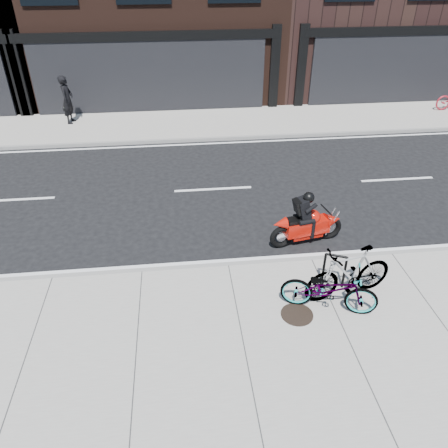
{
  "coord_description": "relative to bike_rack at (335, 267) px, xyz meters",
  "views": [
    {
      "loc": [
        -1.0,
        -9.96,
        6.49
      ],
      "look_at": [
        -0.04,
        -1.4,
        0.9
      ],
      "focal_mm": 35.0,
      "sensor_mm": 36.0,
      "label": 1
    }
  ],
  "objects": [
    {
      "name": "pedestrian",
      "position": [
        -7.55,
        11.21,
        0.46
      ],
      "size": [
        0.55,
        0.75,
        1.9
      ],
      "primitive_type": "imported",
      "rotation": [
        0.0,
        0.0,
        1.43
      ],
      "color": "black",
      "rests_on": "sidewalk_far"
    },
    {
      "name": "sidewalk_near",
      "position": [
        -2.18,
        -2.07,
        -0.55
      ],
      "size": [
        60.0,
        6.0,
        0.13
      ],
      "primitive_type": "cube",
      "color": "gray",
      "rests_on": "ground"
    },
    {
      "name": "bicycle_rear",
      "position": [
        0.18,
        -0.34,
        0.11
      ],
      "size": [
        2.07,
        0.95,
        1.2
      ],
      "primitive_type": "imported",
      "rotation": [
        0.0,
        0.0,
        4.91
      ],
      "color": "gray",
      "rests_on": "sidewalk_near"
    },
    {
      "name": "ground",
      "position": [
        -2.18,
        2.93,
        -0.62
      ],
      "size": [
        120.0,
        120.0,
        0.0
      ],
      "primitive_type": "plane",
      "color": "black",
      "rests_on": "ground"
    },
    {
      "name": "motorcycle",
      "position": [
        -0.01,
        1.84,
        -0.02
      ],
      "size": [
        1.97,
        0.66,
        1.48
      ],
      "rotation": [
        0.0,
        0.0,
        0.19
      ],
      "color": "black",
      "rests_on": "ground"
    },
    {
      "name": "sidewalk_far",
      "position": [
        -2.18,
        10.68,
        -0.55
      ],
      "size": [
        60.0,
        3.5,
        0.13
      ],
      "primitive_type": "cube",
      "color": "gray",
      "rests_on": "ground"
    },
    {
      "name": "bicycle_front",
      "position": [
        -0.34,
        -0.69,
        0.02
      ],
      "size": [
        2.06,
        1.26,
        1.02
      ],
      "primitive_type": "imported",
      "rotation": [
        0.0,
        0.0,
        1.25
      ],
      "color": "gray",
      "rests_on": "sidewalk_near"
    },
    {
      "name": "bike_rack",
      "position": [
        0.0,
        0.0,
        0.0
      ],
      "size": [
        0.46,
        0.23,
        0.83
      ],
      "rotation": [
        0.0,
        0.0,
        -0.41
      ],
      "color": "black",
      "rests_on": "sidewalk_near"
    },
    {
      "name": "manhole_cover",
      "position": [
        -0.99,
        -0.81,
        -0.48
      ],
      "size": [
        0.81,
        0.81,
        0.02
      ],
      "primitive_type": "cylinder",
      "rotation": [
        0.0,
        0.0,
        -0.26
      ],
      "color": "black",
      "rests_on": "sidewalk_near"
    }
  ]
}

